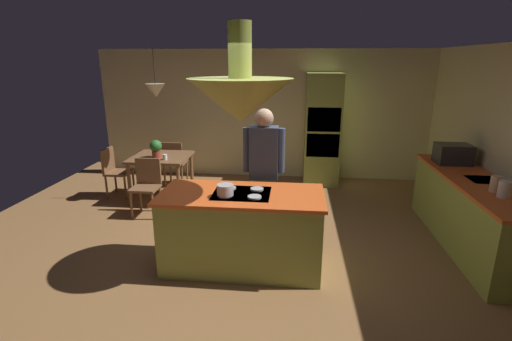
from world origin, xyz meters
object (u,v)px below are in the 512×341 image
object	(u,v)px
oven_tower	(322,130)
microwave_on_counter	(453,154)
kitchen_island	(242,230)
canister_flour	(504,189)
chair_by_back_wall	(174,160)
potted_plant_on_table	(156,148)
chair_facing_island	(147,183)
dining_table	(161,162)
person_at_island	(264,167)
cup_on_table	(165,157)
cooking_pot_on_cooktop	(225,190)
canister_sugar	(496,184)
chair_at_corner	(114,169)

from	to	relation	value
oven_tower	microwave_on_counter	size ratio (longest dim) A/B	4.59
kitchen_island	canister_flour	size ratio (longest dim) A/B	10.14
chair_by_back_wall	canister_flour	bearing A→B (deg)	150.12
chair_by_back_wall	oven_tower	bearing A→B (deg)	-170.51
potted_plant_on_table	chair_facing_island	bearing A→B (deg)	-86.63
oven_tower	dining_table	distance (m)	3.05
kitchen_island	person_at_island	size ratio (longest dim) A/B	1.04
chair_facing_island	person_at_island	bearing A→B (deg)	-20.95
chair_facing_island	cup_on_table	distance (m)	0.56
kitchen_island	microwave_on_counter	xyz separation A→B (m)	(2.84, 1.56, 0.59)
cup_on_table	potted_plant_on_table	bearing A→B (deg)	146.08
oven_tower	cup_on_table	distance (m)	2.98
dining_table	chair_facing_island	xyz separation A→B (m)	(0.00, -0.68, -0.15)
canister_flour	chair_by_back_wall	bearing A→B (deg)	150.12
kitchen_island	chair_facing_island	distance (m)	2.22
dining_table	microwave_on_counter	xyz separation A→B (m)	(4.54, -0.54, 0.40)
cooking_pot_on_cooktop	microwave_on_counter	bearing A→B (deg)	29.38
potted_plant_on_table	canister_sugar	size ratio (longest dim) A/B	1.64
canister_flour	oven_tower	bearing A→B (deg)	119.50
oven_tower	canister_sugar	xyz separation A→B (m)	(1.74, -2.90, -0.06)
oven_tower	canister_sugar	bearing A→B (deg)	-59.00
canister_sugar	microwave_on_counter	size ratio (longest dim) A/B	0.40
potted_plant_on_table	cooking_pot_on_cooktop	size ratio (longest dim) A/B	1.67
cup_on_table	chair_at_corner	bearing A→B (deg)	167.42
dining_table	cup_on_table	bearing A→B (deg)	-54.80
chair_at_corner	canister_flour	size ratio (longest dim) A/B	4.79
chair_by_back_wall	chair_facing_island	bearing A→B (deg)	90.00
cup_on_table	canister_sugar	world-z (taller)	canister_sugar
dining_table	chair_facing_island	distance (m)	0.69
oven_tower	person_at_island	distance (m)	2.70
person_at_island	cup_on_table	size ratio (longest dim) A/B	19.64
chair_at_corner	cup_on_table	world-z (taller)	chair_at_corner
chair_at_corner	microwave_on_counter	bearing A→B (deg)	-95.72
canister_sugar	cooking_pot_on_cooktop	bearing A→B (deg)	-170.96
kitchen_island	chair_facing_island	xyz separation A→B (m)	(-1.70, 1.42, 0.05)
canister_sugar	microwave_on_counter	distance (m)	1.21
dining_table	cooking_pot_on_cooktop	distance (m)	2.73
microwave_on_counter	chair_at_corner	bearing A→B (deg)	174.28
potted_plant_on_table	canister_sugar	bearing A→B (deg)	-19.91
dining_table	microwave_on_counter	world-z (taller)	microwave_on_counter
kitchen_island	canister_sugar	bearing A→B (deg)	6.97
potted_plant_on_table	microwave_on_counter	xyz separation A→B (m)	(4.57, -0.44, 0.12)
kitchen_island	chair_facing_island	size ratio (longest dim) A/B	2.12
chair_facing_island	canister_flour	bearing A→B (deg)	-15.48
person_at_island	cup_on_table	distance (m)	2.10
oven_tower	potted_plant_on_table	distance (m)	3.10
cup_on_table	cooking_pot_on_cooktop	bearing A→B (deg)	-55.44
dining_table	chair_at_corner	world-z (taller)	chair_at_corner
dining_table	chair_facing_island	world-z (taller)	chair_facing_island
chair_by_back_wall	microwave_on_counter	world-z (taller)	microwave_on_counter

